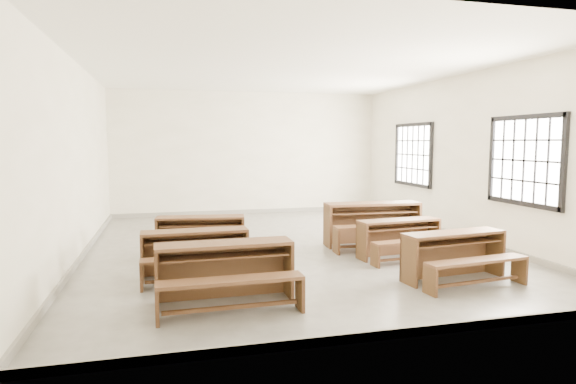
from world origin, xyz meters
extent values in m
plane|color=gray|center=(0.00, 0.00, 0.00)|extent=(8.50, 8.50, 0.00)
cube|color=white|center=(0.00, 0.00, 3.18)|extent=(7.00, 8.50, 0.05)
cube|color=white|center=(0.00, 4.22, 1.60)|extent=(7.00, 0.05, 3.20)
cube|color=white|center=(0.00, -4.22, 1.60)|extent=(7.00, 0.05, 3.20)
cube|color=white|center=(-3.48, 0.00, 1.60)|extent=(0.05, 8.50, 3.20)
cube|color=white|center=(3.48, 0.00, 1.60)|extent=(0.05, 8.50, 3.20)
cube|color=gray|center=(0.00, 4.23, 0.05)|extent=(7.00, 0.04, 0.10)
cube|color=gray|center=(0.00, -4.23, 0.05)|extent=(7.00, 0.04, 0.10)
cube|color=gray|center=(-3.48, 0.00, 0.05)|extent=(0.04, 8.50, 0.10)
cube|color=gray|center=(3.48, 0.00, 0.05)|extent=(0.04, 8.50, 0.10)
cube|color=white|center=(3.47, -1.80, 1.60)|extent=(0.02, 1.50, 1.30)
cube|color=black|center=(3.45, -1.80, 2.29)|extent=(0.06, 1.62, 0.08)
cube|color=black|center=(3.45, -1.80, 0.91)|extent=(0.06, 1.62, 0.08)
cube|color=black|center=(3.45, -2.59, 1.60)|extent=(0.06, 0.08, 1.46)
cube|color=black|center=(3.45, -1.01, 1.60)|extent=(0.06, 0.08, 1.46)
cube|color=white|center=(3.47, 1.80, 1.60)|extent=(0.02, 1.50, 1.30)
cube|color=black|center=(3.45, 1.80, 2.29)|extent=(0.06, 1.62, 0.08)
cube|color=black|center=(3.45, 1.80, 0.91)|extent=(0.06, 1.62, 0.08)
cube|color=black|center=(3.45, 1.01, 1.60)|extent=(0.06, 0.08, 1.46)
cube|color=black|center=(3.45, 2.59, 1.60)|extent=(0.06, 0.08, 1.46)
cube|color=brown|center=(-1.47, -2.75, 0.70)|extent=(1.61, 0.43, 0.04)
cube|color=brown|center=(-1.48, -2.57, 0.34)|extent=(1.61, 0.07, 0.68)
cube|color=#50351B|center=(-2.25, -2.77, 0.34)|extent=(0.05, 0.40, 0.68)
cube|color=#50351B|center=(-0.69, -2.74, 0.34)|extent=(0.05, 0.40, 0.68)
cube|color=#50351B|center=(-1.47, -2.77, 0.56)|extent=(1.49, 0.33, 0.02)
cube|color=brown|center=(-1.46, -3.24, 0.40)|extent=(1.61, 0.31, 0.04)
cube|color=#50351B|center=(-2.24, -3.26, 0.19)|extent=(0.05, 0.28, 0.38)
cube|color=#50351B|center=(-0.68, -3.23, 0.19)|extent=(0.05, 0.28, 0.38)
cube|color=#50351B|center=(-1.46, -3.24, 0.10)|extent=(1.49, 0.08, 0.04)
cube|color=brown|center=(-1.75, -1.55, 0.65)|extent=(1.48, 0.39, 0.04)
cube|color=brown|center=(-1.75, -1.39, 0.31)|extent=(1.48, 0.06, 0.63)
cube|color=#50351B|center=(-2.47, -1.57, 0.31)|extent=(0.04, 0.37, 0.63)
cube|color=#50351B|center=(-1.03, -1.54, 0.31)|extent=(0.04, 0.37, 0.63)
cube|color=#50351B|center=(-1.75, -1.57, 0.52)|extent=(1.37, 0.30, 0.02)
cube|color=brown|center=(-1.74, -2.01, 0.37)|extent=(1.48, 0.28, 0.04)
cube|color=#50351B|center=(-2.46, -2.02, 0.18)|extent=(0.04, 0.26, 0.35)
cube|color=#50351B|center=(-1.02, -2.00, 0.18)|extent=(0.04, 0.26, 0.35)
cube|color=#50351B|center=(-1.74, -2.01, 0.09)|extent=(1.37, 0.07, 0.04)
cube|color=brown|center=(-1.58, -0.24, 0.64)|extent=(1.49, 0.54, 0.04)
cube|color=brown|center=(-1.56, -0.07, 0.31)|extent=(1.45, 0.21, 0.62)
cube|color=#50351B|center=(-2.28, -0.15, 0.31)|extent=(0.08, 0.37, 0.62)
cube|color=#50351B|center=(-0.87, -0.32, 0.31)|extent=(0.08, 0.37, 0.62)
cube|color=#50351B|center=(-1.58, -0.25, 0.51)|extent=(1.37, 0.43, 0.02)
cube|color=brown|center=(-1.63, -0.68, 0.36)|extent=(1.48, 0.43, 0.04)
cube|color=#50351B|center=(-2.34, -0.59, 0.17)|extent=(0.07, 0.26, 0.35)
cube|color=#50351B|center=(-0.93, -0.77, 0.17)|extent=(0.07, 0.26, 0.35)
cube|color=#50351B|center=(-1.63, -0.68, 0.09)|extent=(1.34, 0.21, 0.04)
cube|color=brown|center=(1.70, -2.59, 0.65)|extent=(1.52, 0.54, 0.04)
cube|color=brown|center=(1.68, -2.42, 0.32)|extent=(1.48, 0.21, 0.63)
cube|color=#50351B|center=(0.98, -2.67, 0.32)|extent=(0.08, 0.37, 0.63)
cube|color=#50351B|center=(2.42, -2.51, 0.32)|extent=(0.08, 0.37, 0.63)
cube|color=#50351B|center=(1.70, -2.61, 0.52)|extent=(1.40, 0.43, 0.02)
cube|color=brown|center=(1.75, -3.04, 0.37)|extent=(1.51, 0.43, 0.04)
cube|color=#50351B|center=(1.03, -3.12, 0.18)|extent=(0.07, 0.26, 0.35)
cube|color=#50351B|center=(2.47, -2.96, 0.18)|extent=(0.07, 0.26, 0.35)
cube|color=#50351B|center=(1.75, -3.04, 0.09)|extent=(1.37, 0.20, 0.04)
cube|color=brown|center=(1.58, -1.21, 0.61)|extent=(1.43, 0.48, 0.04)
cube|color=brown|center=(1.56, -1.06, 0.30)|extent=(1.40, 0.17, 0.60)
cube|color=#50351B|center=(0.90, -1.28, 0.30)|extent=(0.07, 0.35, 0.60)
cube|color=#50351B|center=(2.26, -1.15, 0.30)|extent=(0.07, 0.35, 0.60)
cube|color=#50351B|center=(1.58, -1.23, 0.49)|extent=(1.31, 0.38, 0.02)
cube|color=brown|center=(1.62, -1.64, 0.35)|extent=(1.42, 0.38, 0.04)
cube|color=#50351B|center=(0.94, -1.71, 0.17)|extent=(0.06, 0.25, 0.33)
cube|color=#50351B|center=(2.30, -1.58, 0.17)|extent=(0.06, 0.25, 0.33)
cube|color=#50351B|center=(1.62, -1.64, 0.09)|extent=(1.29, 0.17, 0.04)
cube|color=brown|center=(1.55, -0.23, 0.77)|extent=(1.77, 0.52, 0.04)
cube|color=brown|center=(1.56, -0.03, 0.37)|extent=(1.75, 0.13, 0.75)
cube|color=#50351B|center=(0.69, -0.19, 0.37)|extent=(0.06, 0.44, 0.75)
cube|color=#50351B|center=(2.40, -0.27, 0.37)|extent=(0.06, 0.44, 0.75)
cube|color=#50351B|center=(1.54, -0.25, 0.61)|extent=(1.64, 0.40, 0.02)
cube|color=brown|center=(1.52, -0.77, 0.44)|extent=(1.77, 0.39, 0.04)
cube|color=#50351B|center=(0.67, -0.73, 0.21)|extent=(0.06, 0.31, 0.42)
cube|color=#50351B|center=(2.38, -0.81, 0.21)|extent=(0.06, 0.31, 0.42)
cube|color=#50351B|center=(1.52, -0.77, 0.11)|extent=(1.62, 0.13, 0.04)
camera|label=1|loc=(-2.12, -8.33, 1.90)|focal=30.00mm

